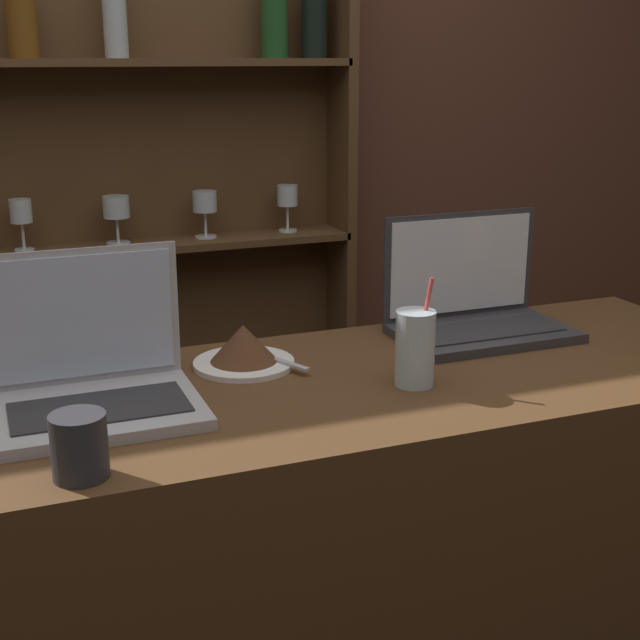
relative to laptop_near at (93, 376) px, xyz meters
The scene contains 7 objects.
back_wall 1.30m from the laptop_near, 75.35° to the left, with size 7.00×0.06×2.70m.
back_shelf 1.19m from the laptop_near, 78.64° to the left, with size 1.35×0.18×1.96m.
laptop_near is the anchor object (origin of this frame).
laptop_far 0.76m from the laptop_near, ahead, with size 0.33×0.21×0.23m.
cake_plate 0.29m from the laptop_near, 19.99° to the left, with size 0.18×0.18×0.08m.
water_glass 0.51m from the laptop_near, 10.37° to the right, with size 0.07×0.07×0.18m.
coffee_cup 0.24m from the laptop_near, 102.04° to the right, with size 0.07×0.07×0.09m.
Camera 1 is at (-0.47, -1.02, 1.58)m, focal length 50.00 mm.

